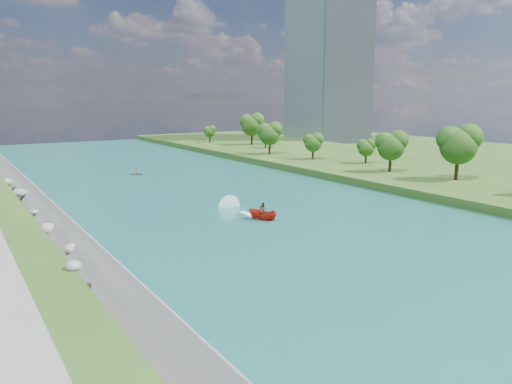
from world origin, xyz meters
TOP-DOWN VIEW (x-y plane):
  - ground at (0.00, 0.00)m, footprint 260.00×260.00m
  - river_water at (0.00, 20.00)m, footprint 55.00×240.00m
  - berm_east at (49.50, 20.00)m, footprint 44.00×240.00m
  - riprap_bank at (-25.86, 19.41)m, footprint 4.44×236.00m
  - office_tower at (82.50, 95.00)m, footprint 22.00×22.00m
  - trees_east at (40.73, 37.51)m, footprint 15.52×144.60m
  - motorboat at (-0.23, 10.79)m, footprint 3.60×18.91m
  - raft at (-1.53, 55.10)m, footprint 3.36×3.30m

SIDE VIEW (x-z plane):
  - ground at x=0.00m, z-range 0.00..0.00m
  - river_water at x=0.00m, z-range 0.00..0.10m
  - raft at x=-1.53m, z-range -0.31..1.17m
  - berm_east at x=49.50m, z-range 0.00..1.50m
  - motorboat at x=-0.23m, z-range -0.29..1.85m
  - riprap_bank at x=-25.86m, z-range -0.46..4.08m
  - trees_east at x=40.73m, z-range 0.47..11.92m
  - office_tower at x=82.50m, z-range 0.00..60.00m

